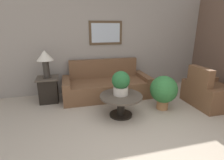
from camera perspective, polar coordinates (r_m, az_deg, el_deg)
The scene contains 8 objects.
wall_back at distance 4.85m, azimuth -1.46°, elevation 11.83°, with size 7.50×0.09×2.60m.
couch_main at distance 4.55m, azimuth -1.83°, elevation -1.76°, with size 2.19×0.94×0.91m.
armchair at distance 4.63m, azimuth 29.43°, elevation -3.82°, with size 0.95×1.00×0.91m.
coffee_table at distance 3.54m, azimuth 2.96°, elevation -6.80°, with size 0.85×0.85×0.45m.
side_table at distance 4.46m, azimuth -20.00°, elevation -2.86°, with size 0.49×0.49×0.61m.
table_lamp at distance 4.28m, azimuth -21.03°, elevation 6.56°, with size 0.37×0.37×0.64m.
potted_plant_on_table at distance 3.44m, azimuth 2.89°, elevation -0.87°, with size 0.36×0.36×0.48m.
potted_plant_floor at distance 3.94m, azimuth 16.49°, elevation -3.24°, with size 0.59×0.59×0.75m.
Camera 1 is at (-1.09, -1.74, 1.77)m, focal length 28.00 mm.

